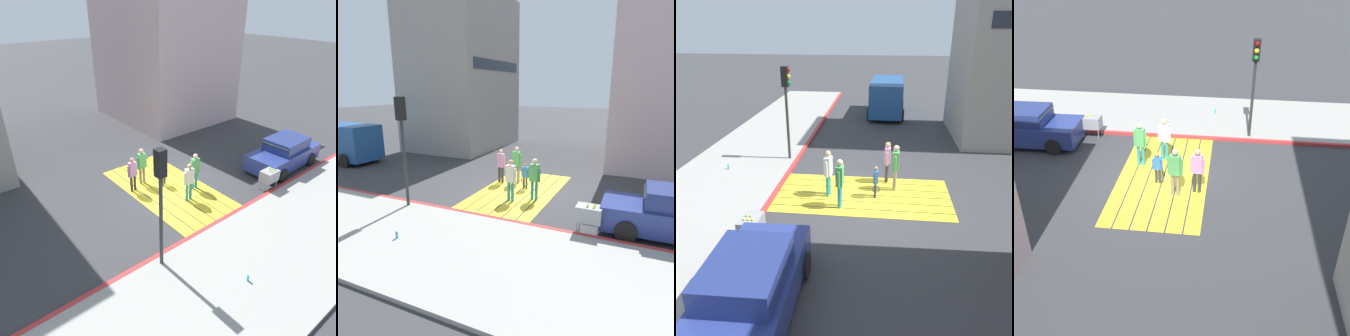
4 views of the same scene
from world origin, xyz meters
TOP-DOWN VIEW (x-y plane):
  - ground_plane at (0.00, 0.00)m, footprint 120.00×120.00m
  - crosswalk_stripes at (0.00, 0.00)m, footprint 6.40×3.25m
  - sidewalk_west at (-5.60, 0.00)m, footprint 4.80×40.00m
  - curb_painted at (-3.25, 0.00)m, footprint 0.16×40.00m
  - car_parked_near_curb at (-2.00, -6.07)m, footprint 2.07×4.35m
  - traffic_light_corner at (-3.58, 3.16)m, footprint 0.39×0.28m
  - tennis_ball_cart at (-2.90, -3.61)m, footprint 0.56×0.80m
  - water_bottle at (-5.87, 1.56)m, footprint 0.07×0.07m
  - pedestrian_adult_lead at (-0.73, -1.00)m, footprint 0.25×0.52m
  - pedestrian_adult_trailing at (0.87, 1.31)m, footprint 0.24×0.49m
  - pedestrian_adult_side at (-1.26, -0.16)m, footprint 0.28×0.51m
  - pedestrian_teen_behind at (1.17, 0.60)m, footprint 0.26×0.52m
  - pedestrian_child_with_racket at (0.46, -0.12)m, footprint 0.28×0.38m

SIDE VIEW (x-z plane):
  - ground_plane at x=0.00m, z-range 0.00..0.00m
  - crosswalk_stripes at x=0.00m, z-range 0.00..0.01m
  - sidewalk_west at x=-5.60m, z-range 0.00..0.12m
  - curb_painted at x=-3.25m, z-range 0.00..0.13m
  - water_bottle at x=-5.87m, z-range 0.12..0.34m
  - pedestrian_child_with_racket at x=0.46m, z-range 0.07..1.29m
  - tennis_ball_cart at x=-2.90m, z-range 0.19..1.21m
  - car_parked_near_curb at x=-2.00m, z-range -0.05..1.52m
  - pedestrian_adult_trailing at x=0.87m, z-range 0.14..1.81m
  - pedestrian_adult_side at x=-1.26m, z-range 0.14..1.90m
  - pedestrian_adult_lead at x=-0.73m, z-range 0.15..1.92m
  - pedestrian_teen_behind at x=1.17m, z-range 0.15..1.95m
  - traffic_light_corner at x=-3.58m, z-range 0.92..5.16m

